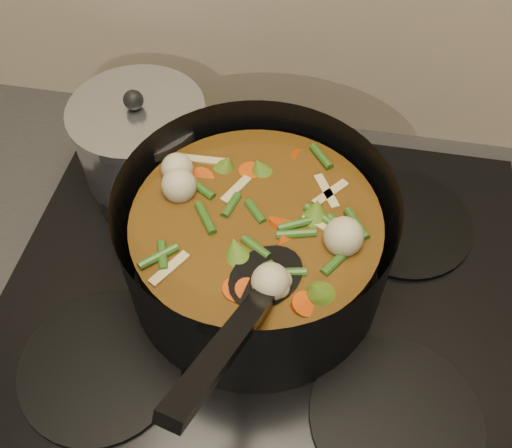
# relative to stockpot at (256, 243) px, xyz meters

# --- Properties ---
(counter) EXTENTS (2.64, 0.64, 0.91)m
(counter) POSITION_rel_stockpot_xyz_m (0.01, -0.02, -0.54)
(counter) COLOR brown
(counter) RESTS_ON ground
(stovetop) EXTENTS (0.62, 0.54, 0.03)m
(stovetop) POSITION_rel_stockpot_xyz_m (0.01, -0.02, -0.08)
(stovetop) COLOR black
(stovetop) RESTS_ON counter
(stockpot) EXTENTS (0.39, 0.46, 0.22)m
(stockpot) POSITION_rel_stockpot_xyz_m (0.00, 0.00, 0.00)
(stockpot) COLOR black
(stockpot) RESTS_ON stovetop
(saucepan) EXTENTS (0.17, 0.17, 0.14)m
(saucepan) POSITION_rel_stockpot_xyz_m (-0.18, 0.14, -0.01)
(saucepan) COLOR silver
(saucepan) RESTS_ON stovetop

